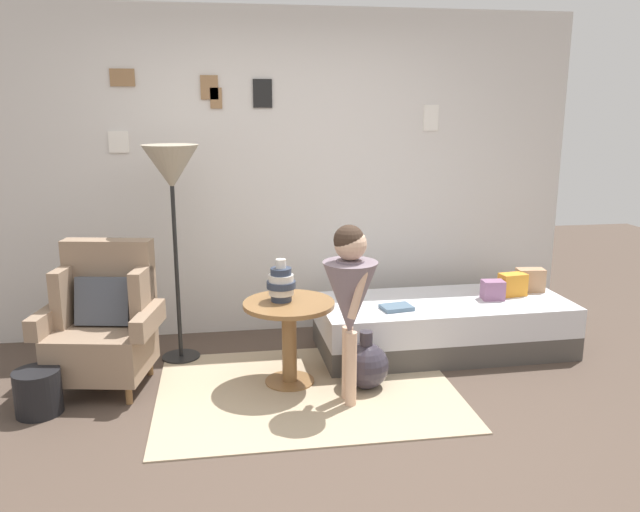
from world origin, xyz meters
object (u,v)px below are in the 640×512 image
floor_lamp (171,176)px  demijohn_near (366,365)px  book_on_daybed (397,307)px  armchair (104,322)px  daybed (443,325)px  person_child (350,291)px  magazine_basket (38,392)px  side_table (289,325)px  vase_striped (281,284)px

floor_lamp → demijohn_near: (1.25, -0.71, -1.21)m
floor_lamp → demijohn_near: bearing=-29.6°
book_on_daybed → armchair: bearing=-177.8°
daybed → floor_lamp: (-1.99, 0.14, 1.17)m
daybed → person_child: bearing=-139.3°
floor_lamp → magazine_basket: (-0.81, -0.76, -1.23)m
armchair → magazine_basket: size_ratio=3.46×
daybed → book_on_daybed: book_on_daybed is taller
armchair → side_table: bearing=-8.6°
armchair → daybed: (2.46, 0.24, -0.24)m
vase_striped → book_on_daybed: 0.94m
vase_striped → demijohn_near: size_ratio=0.72×
side_table → demijohn_near: side_table is taller
armchair → book_on_daybed: bearing=2.2°
armchair → vase_striped: size_ratio=3.40×
armchair → magazine_basket: 0.60m
book_on_daybed → person_child: bearing=-127.8°
person_child → book_on_daybed: (0.48, 0.61, -0.33)m
armchair → demijohn_near: armchair is taller
magazine_basket → person_child: bearing=-4.6°
side_table → book_on_daybed: side_table is taller
magazine_basket → armchair: bearing=47.6°
person_child → magazine_basket: bearing=175.4°
person_child → armchair: bearing=161.1°
vase_striped → person_child: 0.55m
armchair → daybed: bearing=5.5°
floor_lamp → person_child: 1.56m
daybed → floor_lamp: size_ratio=1.21×
side_table → vase_striped: bearing=142.8°
daybed → floor_lamp: bearing=176.0°
armchair → person_child: 1.68m
vase_striped → daybed: bearing=16.8°
armchair → demijohn_near: (1.72, -0.33, -0.28)m
person_child → book_on_daybed: size_ratio=5.25×
armchair → book_on_daybed: (2.04, 0.08, -0.02)m
armchair → floor_lamp: (0.46, 0.38, 0.93)m
side_table → vase_striped: 0.29m
vase_striped → person_child: bearing=-44.8°
side_table → demijohn_near: 0.58m
daybed → person_child: person_child is taller
daybed → vase_striped: (-1.28, -0.39, 0.50)m
daybed → vase_striped: size_ratio=6.71×
person_child → daybed: bearing=40.7°
magazine_basket → side_table: bearing=7.1°
vase_striped → demijohn_near: vase_striped is taller
magazine_basket → floor_lamp: bearing=43.0°
vase_striped → magazine_basket: vase_striped is taller
magazine_basket → vase_striped: bearing=8.6°
floor_lamp → person_child: floor_lamp is taller
daybed → person_child: size_ratio=1.66×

